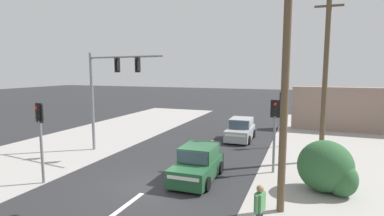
% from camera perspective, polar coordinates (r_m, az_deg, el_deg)
% --- Properties ---
extents(ground_plane, '(140.00, 140.00, 0.00)m').
position_cam_1_polar(ground_plane, '(13.39, -7.69, -14.55)').
color(ground_plane, '#28282B').
extents(lane_dash_near, '(0.20, 2.40, 0.01)m').
position_cam_1_polar(lane_dash_near, '(11.81, -12.54, -17.71)').
color(lane_dash_near, silver).
rests_on(lane_dash_near, ground).
extents(lane_dash_mid, '(0.20, 2.40, 0.01)m').
position_cam_1_polar(lane_dash_mid, '(15.93, -2.46, -10.90)').
color(lane_dash_mid, silver).
rests_on(lane_dash_mid, ground).
extents(lane_dash_far, '(0.20, 2.40, 0.01)m').
position_cam_1_polar(lane_dash_far, '(20.44, 3.10, -6.82)').
color(lane_dash_far, silver).
rests_on(lane_dash_far, ground).
extents(kerb_right_verge, '(10.00, 44.00, 0.02)m').
position_cam_1_polar(kerb_right_verge, '(14.14, 32.65, -14.40)').
color(kerb_right_verge, '#A39E99').
rests_on(kerb_right_verge, ground).
extents(kerb_left_verge, '(8.00, 40.00, 0.02)m').
position_cam_1_polar(kerb_left_verge, '(21.36, -22.94, -6.75)').
color(kerb_left_verge, '#A39E99').
rests_on(kerb_left_verge, ground).
extents(utility_pole_foreground_right, '(3.78, 0.56, 10.75)m').
position_cam_1_polar(utility_pole_foreground_right, '(10.54, 16.89, 11.25)').
color(utility_pole_foreground_right, brown).
rests_on(utility_pole_foreground_right, ground).
extents(utility_pole_midground_right, '(1.80, 0.26, 9.32)m').
position_cam_1_polar(utility_pole_midground_right, '(17.30, 24.08, 6.41)').
color(utility_pole_midground_right, brown).
rests_on(utility_pole_midground_right, ground).
extents(traffic_signal_mast, '(5.26, 0.74, 6.00)m').
position_cam_1_polar(traffic_signal_mast, '(18.44, -15.78, 4.43)').
color(traffic_signal_mast, slate).
rests_on(traffic_signal_mast, ground).
extents(pedestal_signal_right_kerb, '(0.44, 0.29, 3.56)m').
position_cam_1_polar(pedestal_signal_right_kerb, '(14.79, 15.48, -2.92)').
color(pedestal_signal_right_kerb, slate).
rests_on(pedestal_signal_right_kerb, ground).
extents(pedestal_signal_left_kerb, '(0.44, 0.30, 3.56)m').
position_cam_1_polar(pedestal_signal_left_kerb, '(14.47, -26.94, -3.66)').
color(pedestal_signal_left_kerb, slate).
rests_on(pedestal_signal_left_kerb, ground).
extents(pedestal_signal_far_median, '(0.44, 0.31, 3.56)m').
position_cam_1_polar(pedestal_signal_far_median, '(20.02, 16.89, -0.39)').
color(pedestal_signal_far_median, slate).
rests_on(pedestal_signal_far_median, ground).
extents(roadside_bush, '(2.29, 1.96, 2.13)m').
position_cam_1_polar(roadside_bush, '(13.52, 24.45, -10.42)').
color(roadside_bush, '#2D5B33').
rests_on(roadside_bush, ground).
extents(shopfront_wall_far, '(12.00, 1.00, 3.60)m').
position_cam_1_polar(shopfront_wall_far, '(27.55, 31.06, -0.41)').
color(shopfront_wall_far, gray).
rests_on(shopfront_wall_far, ground).
extents(hatchback_kerbside_parked, '(1.84, 3.67, 1.53)m').
position_cam_1_polar(hatchback_kerbside_parked, '(13.88, 1.14, -10.61)').
color(hatchback_kerbside_parked, '#235633').
rests_on(hatchback_kerbside_parked, ground).
extents(hatchback_oncoming_near, '(1.83, 3.66, 1.53)m').
position_cam_1_polar(hatchback_oncoming_near, '(21.77, 9.23, -4.15)').
color(hatchback_oncoming_near, '#A3A8AD').
rests_on(hatchback_oncoming_near, ground).
extents(pedestrian_at_kerb, '(0.30, 0.54, 1.63)m').
position_cam_1_polar(pedestrian_at_kerb, '(9.47, 12.76, -18.10)').
color(pedestrian_at_kerb, '#333338').
rests_on(pedestrian_at_kerb, ground).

